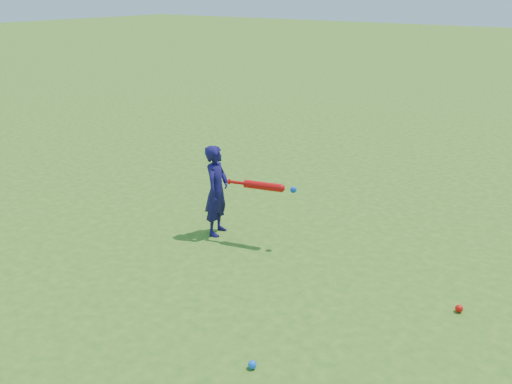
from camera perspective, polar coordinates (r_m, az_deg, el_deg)
ground at (r=6.89m, az=-8.09°, el=-4.53°), size 80.00×80.00×0.00m
child at (r=6.76m, az=-3.95°, el=0.15°), size 0.36×0.46×1.10m
ground_ball_red at (r=5.67m, az=19.64°, el=-10.92°), size 0.07×0.07×0.07m
ground_ball_blue at (r=4.67m, az=-0.38°, el=-16.90°), size 0.07×0.07×0.07m
bat_swing at (r=6.42m, az=0.99°, el=0.58°), size 0.81×0.26×0.09m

